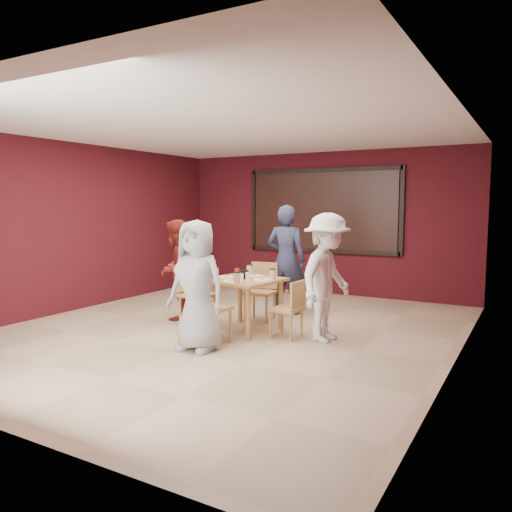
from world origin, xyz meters
The scene contains 11 objects.
floor centered at (0.00, 0.00, 0.00)m, with size 7.00×7.00×0.00m, color #C5AC89.
window_blinds centered at (0.00, 3.45, 1.65)m, with size 3.00×0.02×1.50m, color black.
dining_table centered at (0.19, 0.13, 0.65)m, with size 1.06×1.06×0.89m.
chair_front centered at (0.12, -0.69, 0.52)m, with size 0.55×0.55×0.92m.
chair_back centered at (0.08, 0.85, 0.50)m, with size 0.48×0.48×0.88m.
chair_left centered at (-0.66, 0.10, 0.51)m, with size 0.52×0.52×0.90m.
chair_right centered at (0.94, 0.09, 0.44)m, with size 0.39×0.39×0.78m.
diner_front centered at (0.18, -0.96, 0.80)m, with size 0.78×0.51×1.60m, color #A4A4A4.
diner_back centered at (0.20, 1.45, 0.89)m, with size 0.65×0.42×1.77m, color #2A304B.
diner_left centered at (-1.11, 0.25, 0.77)m, with size 0.75×0.59×1.54m, color maroon.
diner_right centered at (1.40, 0.22, 0.84)m, with size 1.08×0.62×1.67m, color white.
Camera 1 is at (3.75, -5.79, 1.79)m, focal length 35.00 mm.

